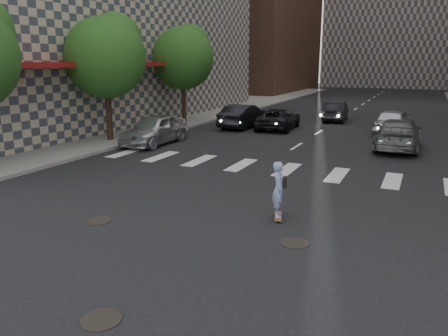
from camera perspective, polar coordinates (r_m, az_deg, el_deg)
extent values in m
plane|color=black|center=(10.48, -11.92, -10.55)|extent=(160.00, 160.00, 0.00)
cube|color=gray|center=(34.53, -11.65, 6.53)|extent=(13.00, 80.00, 0.15)
cube|color=black|center=(24.59, -19.45, 7.72)|extent=(0.30, 14.00, 4.00)
cube|color=maroon|center=(23.93, -18.44, 12.70)|extent=(1.60, 14.00, 0.25)
cylinder|color=#382619|center=(24.25, -14.80, 6.90)|extent=(0.32, 0.32, 2.80)
sphere|color=#2A4C19|center=(24.10, -15.24, 13.75)|extent=(4.20, 4.20, 4.20)
sphere|color=#2A4C19|center=(24.46, -14.07, 15.93)|extent=(2.80, 2.80, 2.80)
cylinder|color=#382619|center=(30.81, -5.28, 8.67)|extent=(0.32, 0.32, 2.80)
sphere|color=#2A4C19|center=(30.69, -5.40, 14.07)|extent=(4.20, 4.20, 4.20)
sphere|color=#2A4C19|center=(31.13, -4.53, 15.73)|extent=(2.80, 2.80, 2.80)
cylinder|color=black|center=(8.09, -15.77, -18.51)|extent=(0.70, 0.70, 0.02)
cylinder|color=black|center=(12.52, -16.07, -6.65)|extent=(0.70, 0.70, 0.02)
cylinder|color=black|center=(10.79, 9.23, -9.63)|extent=(0.70, 0.70, 0.02)
cube|color=brown|center=(12.29, 7.07, -6.24)|extent=(0.45, 0.84, 0.02)
cylinder|color=green|center=(12.03, 6.74, -6.93)|extent=(0.04, 0.06, 0.05)
cylinder|color=green|center=(12.04, 7.43, -6.95)|extent=(0.04, 0.06, 0.05)
cylinder|color=green|center=(12.58, 6.70, -6.00)|extent=(0.04, 0.06, 0.05)
cylinder|color=green|center=(12.58, 7.37, -6.01)|extent=(0.04, 0.06, 0.05)
imported|color=#99A3DE|center=(12.05, 7.18, -2.75)|extent=(0.53, 0.65, 1.54)
cube|color=black|center=(12.04, 7.98, -1.85)|extent=(0.17, 0.27, 0.29)
imported|color=silver|center=(23.30, -9.05, 5.01)|extent=(1.90, 4.60, 1.56)
imported|color=black|center=(28.89, 2.59, 6.81)|extent=(1.88, 4.72, 1.53)
imported|color=#53565A|center=(23.38, 21.75, 4.15)|extent=(2.15, 5.19, 1.50)
imported|color=black|center=(28.48, 7.09, 6.38)|extent=(2.48, 4.82, 1.30)
imported|color=#B0B2B8|center=(27.96, 21.24, 5.68)|extent=(2.22, 4.70, 1.55)
imported|color=black|center=(33.11, 14.38, 7.16)|extent=(1.79, 4.32, 1.39)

